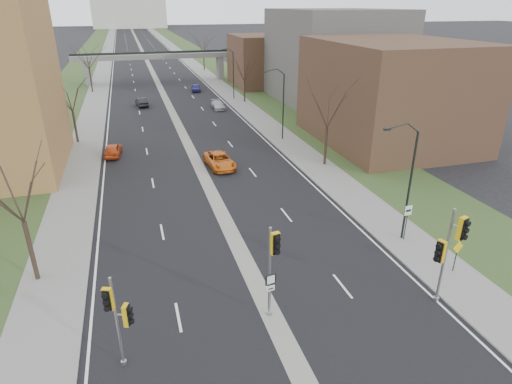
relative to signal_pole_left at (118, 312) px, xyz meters
name	(u,v)px	position (x,y,z in m)	size (l,w,h in m)	color
ground	(276,324)	(7.81, 0.84, -3.26)	(700.00, 700.00, 0.00)	black
road_surface	(142,51)	(7.81, 150.84, -3.26)	(20.00, 600.00, 0.01)	black
median_strip	(142,51)	(7.81, 150.84, -3.26)	(1.20, 600.00, 0.02)	gray
sidewalk_right	(175,50)	(19.81, 150.84, -3.20)	(4.00, 600.00, 0.12)	gray
sidewalk_left	(107,52)	(-4.19, 150.84, -3.20)	(4.00, 600.00, 0.12)	gray
grass_verge_right	(192,49)	(25.81, 150.84, -3.21)	(8.00, 600.00, 0.10)	#2E4520
grass_verge_left	(89,52)	(-10.19, 150.84, -3.21)	(8.00, 600.00, 0.10)	#2E4520
commercial_block_near	(390,93)	(31.81, 28.84, 2.74)	(16.00, 20.00, 12.00)	#4F3825
commercial_block_mid	(334,57)	(35.81, 52.84, 4.24)	(18.00, 22.00, 15.00)	#5C5954
commercial_block_far	(268,61)	(29.81, 70.84, 1.74)	(14.00, 14.00, 10.00)	#4F3825
pedestrian_bridge	(155,59)	(7.81, 80.84, 1.58)	(34.00, 3.00, 6.45)	slate
streetlight_near	(405,150)	(18.79, 6.84, 3.69)	(2.61, 0.20, 8.70)	black
streetlight_mid	(277,84)	(18.79, 32.84, 3.69)	(2.61, 0.20, 8.70)	black
streetlight_far	(229,59)	(18.79, 58.84, 3.69)	(2.61, 0.20, 8.70)	black
tree_left_a	(14,182)	(-5.19, 8.84, 3.37)	(7.20, 7.20, 9.40)	#382B21
tree_left_b	(69,92)	(-5.19, 38.84, 2.96)	(6.75, 6.75, 8.81)	#382B21
tree_left_c	(87,54)	(-5.19, 72.84, 3.78)	(7.65, 7.65, 9.99)	#382B21
tree_right_a	(329,103)	(20.81, 22.84, 3.37)	(7.20, 7.20, 9.40)	#382B21
tree_right_b	(244,68)	(20.81, 55.84, 2.56)	(6.30, 6.30, 8.22)	#382B21
tree_right_c	(203,41)	(20.81, 95.84, 3.78)	(7.65, 7.65, 9.99)	#382B21
signal_pole_left	(118,312)	(0.00, 0.00, 0.00)	(1.12, 0.83, 4.99)	gray
signal_pole_median	(273,259)	(7.74, 1.34, 0.58)	(0.66, 0.92, 5.51)	gray
signal_pole_right	(449,245)	(17.28, -0.20, 0.63)	(1.32, 1.00, 5.95)	gray
speed_limit_sign	(407,216)	(19.63, 6.61, -1.29)	(0.58, 0.07, 2.70)	black
warning_sign	(457,252)	(20.29, 2.19, -1.71)	(0.86, 0.19, 2.21)	black
car_left_near	(113,150)	(-0.91, 32.38, -2.54)	(1.70, 4.23, 1.44)	#BD4115
car_left_far	(142,102)	(3.41, 57.56, -2.55)	(1.51, 4.33, 1.43)	black
car_right_near	(220,160)	(9.93, 25.38, -2.52)	(2.47, 5.35, 1.49)	#D26416
car_right_mid	(218,105)	(15.30, 52.02, -2.63)	(1.78, 4.37, 1.27)	#A9A8B0
car_right_far	(196,88)	(14.21, 68.22, -2.55)	(1.69, 4.21, 1.43)	navy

